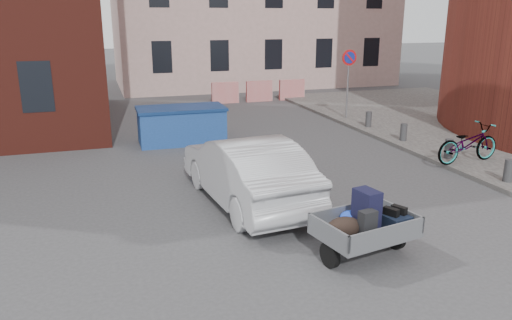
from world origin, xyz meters
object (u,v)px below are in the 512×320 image
object	(u,v)px
trailer	(365,225)
bicycle	(468,143)
silver_car	(246,170)
dumpster	(182,125)

from	to	relation	value
trailer	bicycle	size ratio (longest dim) A/B	0.95
silver_car	bicycle	xyz separation A→B (m)	(6.57, 0.79, -0.10)
trailer	dumpster	distance (m)	9.18
trailer	bicycle	bearing A→B (deg)	25.18
trailer	silver_car	size ratio (longest dim) A/B	0.42
bicycle	dumpster	bearing A→B (deg)	49.14
silver_car	trailer	bearing A→B (deg)	104.23
dumpster	silver_car	xyz separation A→B (m)	(0.42, -5.89, 0.16)
trailer	dumpster	bearing A→B (deg)	88.96
trailer	dumpster	xyz separation A→B (m)	(-1.55, 9.04, -0.01)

